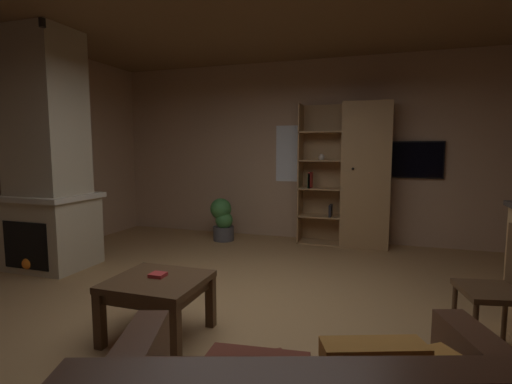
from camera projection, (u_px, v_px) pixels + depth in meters
The scene contains 11 objects.
floor at pixel (242, 315), 3.41m from camera, with size 6.55×6.17×0.02m, color #A37A4C.
wall_back at pixel (309, 151), 6.19m from camera, with size 6.67×0.06×2.85m, color tan.
window_pane_back at pixel (294, 154), 6.24m from camera, with size 0.60×0.01×0.91m, color white.
stone_fireplace at pixel (47, 163), 4.66m from camera, with size 1.00×0.84×2.85m.
bookshelf_cabinet at pixel (360, 176), 5.72m from camera, with size 1.34×0.41×2.14m.
coffee_table at pixel (158, 289), 2.97m from camera, with size 0.70×0.66×0.47m.
table_book_0 at pixel (158, 275), 3.00m from camera, with size 0.12×0.11×0.03m, color #B22D2D.
dining_chair at pixel (506, 283), 2.68m from camera, with size 0.49×0.49×0.92m.
potted_floor_plant at pixel (222, 219), 6.13m from camera, with size 0.37×0.36×0.68m.
wall_mounted_tv at pixel (409, 160), 5.68m from camera, with size 0.96×0.06×0.54m.
track_light_spot_0 at pixel (42, 23), 4.05m from camera, with size 0.07×0.07×0.09m, color black.
Camera 1 is at (1.14, -3.07, 1.46)m, focal length 27.02 mm.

